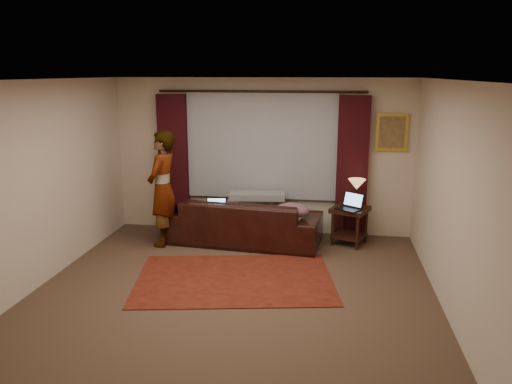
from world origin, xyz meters
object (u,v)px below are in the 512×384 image
Objects in this scene: laptop_sofa at (216,207)px; laptop_table at (348,202)px; person at (163,189)px; end_table at (349,226)px; sofa at (244,213)px; tiffany_lamp at (356,193)px.

laptop_sofa is 2.07m from laptop_table.
laptop_sofa is 0.19× the size of person.
end_table is at bearing 105.29° from person.
sofa is 6.25× the size of laptop_table.
laptop_sofa is 2.23m from tiffany_lamp.
laptop_sofa is at bearing 107.12° from person.
person is at bearing -179.43° from laptop_sofa.
end_table is 3.01m from person.
laptop_sofa is 2.14m from end_table.
laptop_table is (-0.13, -0.23, -0.09)m from tiffany_lamp.
sofa is 0.45m from laptop_sofa.
sofa is 6.91× the size of laptop_sofa.
tiffany_lamp is at bearing -166.19° from sofa.
laptop_table is at bearing -118.46° from tiffany_lamp.
person is at bearing -171.47° from end_table.
person is at bearing -170.08° from tiffany_lamp.
person reaches higher than laptop_sofa.
laptop_table reaches higher than end_table.
laptop_sofa is at bearing -170.25° from tiffany_lamp.
person is at bearing -137.85° from laptop_table.
laptop_sofa reaches higher than end_table.
tiffany_lamp is 1.13× the size of laptop_table.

